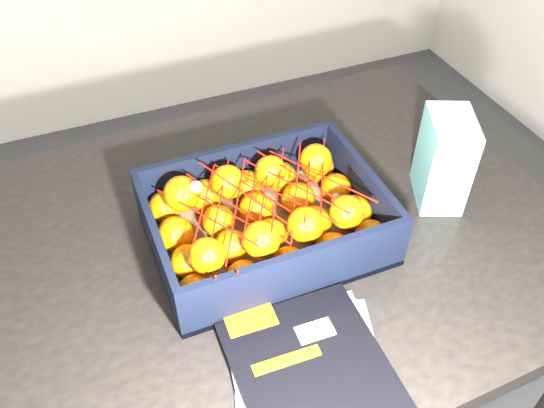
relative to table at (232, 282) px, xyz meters
name	(u,v)px	position (x,y,z in m)	size (l,w,h in m)	color
room_shell	(132,30)	(-0.12, -0.17, 0.60)	(3.54, 3.54, 2.50)	silver
table	(232,282)	(0.00, 0.00, 0.00)	(1.22, 0.84, 0.75)	black
magazine_stack	(314,385)	(0.02, -0.30, 0.11)	(0.28, 0.33, 0.02)	silver
produce_crate	(265,226)	(0.06, -0.01, 0.13)	(0.38, 0.29, 0.11)	brown
clementine_heap	(265,218)	(0.06, -0.01, 0.15)	(0.36, 0.26, 0.11)	#D66304
mesh_net	(263,200)	(0.06, -0.02, 0.20)	(0.31, 0.25, 0.09)	red
retail_carton	(444,160)	(0.40, -0.03, 0.18)	(0.08, 0.11, 0.17)	white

